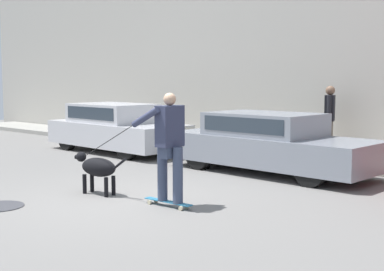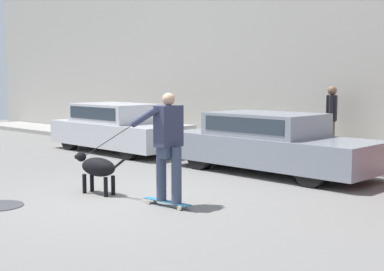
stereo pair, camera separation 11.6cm
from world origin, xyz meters
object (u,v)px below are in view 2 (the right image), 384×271
object	(u,v)px
parked_car_1	(270,144)
pedestrian_with_bag	(332,117)
dog	(97,168)
fire_hydrant	(210,143)
parked_car_0	(118,128)
skateboarder	(168,143)

from	to	relation	value
parked_car_1	pedestrian_with_bag	distance (m)	2.37
dog	fire_hydrant	xyz separation A→B (m)	(-1.36, 4.60, -0.08)
parked_car_1	dog	size ratio (longest dim) A/B	3.93
pedestrian_with_bag	fire_hydrant	xyz separation A→B (m)	(-2.56, -1.49, -0.69)
parked_car_0	parked_car_1	xyz separation A→B (m)	(4.97, -0.00, -0.02)
parked_car_0	fire_hydrant	bearing A→B (deg)	20.09
fire_hydrant	parked_car_1	bearing A→B (deg)	-19.31
parked_car_1	pedestrian_with_bag	xyz separation A→B (m)	(0.18, 2.32, 0.45)
dog	pedestrian_with_bag	world-z (taller)	pedestrian_with_bag
dog	fire_hydrant	world-z (taller)	fire_hydrant
parked_car_0	fire_hydrant	distance (m)	2.74
pedestrian_with_bag	fire_hydrant	size ratio (longest dim) A/B	2.34
parked_car_1	fire_hydrant	size ratio (longest dim) A/B	6.41
fire_hydrant	pedestrian_with_bag	bearing A→B (deg)	30.18
parked_car_1	dog	distance (m)	3.91
dog	skateboarder	bearing A→B (deg)	178.52
parked_car_1	pedestrian_with_bag	size ratio (longest dim) A/B	2.74
parked_car_0	fire_hydrant	xyz separation A→B (m)	(2.59, 0.83, -0.26)
parked_car_0	skateboarder	world-z (taller)	skateboarder
dog	pedestrian_with_bag	distance (m)	6.24
parked_car_0	fire_hydrant	size ratio (longest dim) A/B	5.99
dog	parked_car_0	bearing A→B (deg)	-50.75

